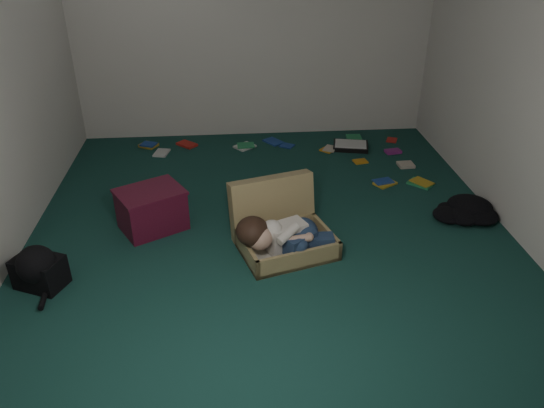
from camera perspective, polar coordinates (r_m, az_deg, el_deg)
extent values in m
plane|color=#153E37|center=(4.47, -0.16, -2.99)|extent=(4.50, 4.50, 0.00)
plane|color=silver|center=(6.13, -2.03, 18.99)|extent=(4.50, 0.00, 4.50)
plane|color=silver|center=(1.89, 5.47, -5.71)|extent=(4.50, 0.00, 4.50)
plane|color=silver|center=(4.55, 26.45, 12.51)|extent=(0.00, 4.50, 4.50)
cube|color=#A08B58|center=(4.16, 1.67, -4.37)|extent=(0.81, 0.68, 0.16)
cube|color=beige|center=(4.18, 1.66, -4.82)|extent=(0.74, 0.61, 0.02)
cube|color=#A08B58|center=(4.33, 0.01, -0.28)|extent=(0.73, 0.41, 0.52)
cube|color=silver|center=(4.09, 1.54, -3.52)|extent=(0.34, 0.28, 0.22)
sphere|color=tan|center=(3.96, -1.29, -3.65)|extent=(0.19, 0.19, 0.19)
ellipsoid|color=black|center=(3.98, -2.11, -2.94)|extent=(0.25, 0.26, 0.22)
ellipsoid|color=navy|center=(4.15, 3.39, -3.03)|extent=(0.23, 0.26, 0.22)
cube|color=navy|center=(4.04, 3.00, -4.15)|extent=(0.28, 0.26, 0.14)
cube|color=navy|center=(4.11, 4.97, -4.08)|extent=(0.24, 0.13, 0.11)
sphere|color=white|center=(4.18, 5.95, -3.83)|extent=(0.11, 0.11, 0.11)
sphere|color=white|center=(4.13, 6.38, -4.43)|extent=(0.10, 0.10, 0.10)
cylinder|color=tan|center=(3.98, 2.94, -3.76)|extent=(0.19, 0.11, 0.07)
cube|color=#531026|center=(4.55, -12.80, -0.71)|extent=(0.62, 0.58, 0.33)
cube|color=#531026|center=(4.47, -13.05, 1.28)|extent=(0.65, 0.61, 0.02)
cube|color=black|center=(6.12, 8.44, 6.19)|extent=(0.44, 0.37, 0.05)
cube|color=white|center=(6.11, 8.46, 6.42)|extent=(0.40, 0.32, 0.01)
cube|color=gold|center=(6.26, -13.12, 6.13)|extent=(0.18, 0.13, 0.02)
cube|color=red|center=(6.20, -9.13, 6.32)|extent=(0.22, 0.21, 0.02)
cube|color=silver|center=(6.08, -2.95, 6.18)|extent=(0.18, 0.21, 0.02)
cube|color=navy|center=(6.11, 1.62, 6.31)|extent=(0.19, 0.21, 0.02)
cube|color=orange|center=(6.04, 6.12, 5.88)|extent=(0.22, 0.21, 0.02)
cube|color=#268C50|center=(6.36, 8.84, 6.93)|extent=(0.19, 0.15, 0.02)
cube|color=#8A2279|center=(6.09, 12.88, 5.48)|extent=(0.22, 0.22, 0.02)
cube|color=beige|center=(5.79, 14.18, 4.06)|extent=(0.16, 0.20, 0.02)
cube|color=gold|center=(5.35, 12.06, 2.18)|extent=(0.20, 0.22, 0.02)
cube|color=red|center=(6.41, 12.76, 6.73)|extent=(0.22, 0.20, 0.02)
cube|color=silver|center=(6.04, -11.79, 5.40)|extent=(0.20, 0.16, 0.02)
cube|color=navy|center=(6.21, 0.14, 6.73)|extent=(0.22, 0.22, 0.02)
cube|color=orange|center=(5.78, 9.48, 4.55)|extent=(0.15, 0.19, 0.02)
cube|color=#268C50|center=(5.43, 15.69, 2.13)|extent=(0.21, 0.22, 0.02)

